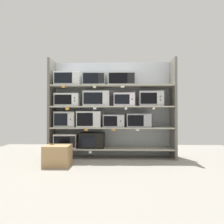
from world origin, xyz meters
name	(u,v)px	position (x,y,z in m)	size (l,w,h in m)	color
ground	(110,170)	(0.00, -1.00, -0.01)	(6.58, 6.00, 0.02)	gray
back_panel	(112,109)	(0.00, 0.25, 1.06)	(2.78, 0.04, 2.12)	#9EA3A8
upright_left	(52,109)	(-1.32, 0.00, 1.06)	(0.05, 0.47, 2.12)	#68645B
upright_right	(173,108)	(1.32, 0.00, 1.06)	(0.05, 0.47, 2.12)	#68645B
shelf_0	(112,148)	(0.00, 0.00, 0.20)	(2.58, 0.47, 0.03)	#ADA899
microwave_0	(66,141)	(-0.99, 0.00, 0.36)	(0.48, 0.40, 0.30)	silver
microwave_1	(92,140)	(-0.43, 0.00, 0.38)	(0.52, 0.40, 0.32)	black
price_tag_0	(90,152)	(-0.44, -0.24, 0.15)	(0.07, 0.00, 0.05)	white
shelf_1	(112,128)	(0.00, 0.00, 0.65)	(2.58, 0.47, 0.03)	#ADA899
microwave_2	(66,119)	(-1.01, 0.00, 0.83)	(0.44, 0.36, 0.33)	#B4BAB7
microwave_3	(89,119)	(-0.49, 0.00, 0.83)	(0.51, 0.43, 0.33)	silver
microwave_4	(114,121)	(0.04, 0.00, 0.79)	(0.45, 0.38, 0.26)	#B4B3B6
microwave_5	(138,120)	(0.57, 0.00, 0.80)	(0.51, 0.39, 0.29)	#9E9EA5
price_tag_1	(86,130)	(-0.53, -0.24, 0.61)	(0.07, 0.00, 0.03)	orange
price_tag_2	(114,130)	(0.04, -0.24, 0.61)	(0.08, 0.00, 0.03)	orange
price_tag_3	(138,130)	(0.53, -0.24, 0.61)	(0.07, 0.00, 0.03)	white
shelf_2	(112,107)	(0.00, 0.00, 1.09)	(2.58, 0.47, 0.03)	#ADA899
microwave_6	(68,100)	(-0.97, 0.00, 1.25)	(0.52, 0.34, 0.28)	silver
microwave_7	(97,99)	(-0.33, 0.00, 1.27)	(0.56, 0.37, 0.32)	silver
microwave_8	(124,100)	(0.26, 0.00, 1.25)	(0.44, 0.41, 0.28)	silver
microwave_9	(151,99)	(0.83, 0.00, 1.27)	(0.51, 0.37, 0.32)	beige
price_tag_4	(67,109)	(-0.92, -0.24, 1.05)	(0.07, 0.00, 0.05)	orange
price_tag_5	(95,108)	(-0.35, -0.24, 1.06)	(0.07, 0.00, 0.04)	white
price_tag_6	(126,109)	(0.29, -0.24, 1.05)	(0.05, 0.00, 0.04)	white
price_tag_7	(154,108)	(0.86, -0.24, 1.05)	(0.05, 0.00, 0.04)	beige
shelf_3	(112,86)	(0.00, 0.00, 1.54)	(2.58, 0.47, 0.03)	#ADA899
microwave_10	(68,79)	(-0.96, 0.00, 1.70)	(0.54, 0.39, 0.29)	silver
microwave_11	(94,80)	(-0.38, 0.00, 1.69)	(0.47, 0.40, 0.27)	#9AA6A2
microwave_12	(121,79)	(0.20, 0.00, 1.69)	(0.57, 0.36, 0.27)	#A3A5A2
price_tag_8	(63,87)	(-1.00, -0.24, 1.50)	(0.06, 0.00, 0.04)	orange
price_tag_9	(94,87)	(-0.35, -0.24, 1.50)	(0.06, 0.00, 0.04)	beige
price_tag_10	(123,87)	(0.22, -0.24, 1.50)	(0.08, 0.00, 0.04)	beige
shipping_carton	(58,155)	(-0.97, -0.75, 0.19)	(0.45, 0.45, 0.37)	tan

